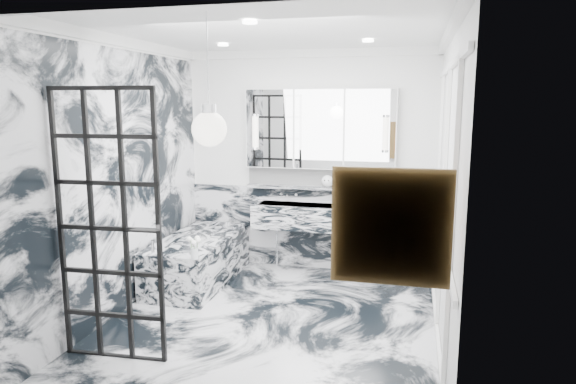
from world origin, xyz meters
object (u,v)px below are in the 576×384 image
(crittall_door, at_px, (109,228))
(bathtub, at_px, (198,259))
(trough_sink, at_px, (316,217))
(mirror_cabinet, at_px, (320,129))

(crittall_door, height_order, bathtub, crittall_door)
(crittall_door, height_order, trough_sink, crittall_door)
(mirror_cabinet, xyz_separation_m, bathtub, (-1.32, -0.83, -1.54))
(trough_sink, bearing_deg, mirror_cabinet, 90.00)
(mirror_cabinet, bearing_deg, crittall_door, -114.45)
(mirror_cabinet, distance_m, bathtub, 2.20)
(crittall_door, bearing_deg, mirror_cabinet, 62.31)
(mirror_cabinet, bearing_deg, bathtub, -147.94)
(bathtub, bearing_deg, crittall_door, -87.78)
(crittall_door, relative_size, trough_sink, 1.42)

